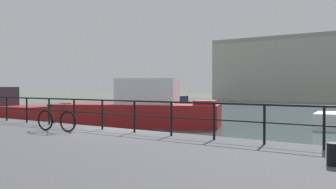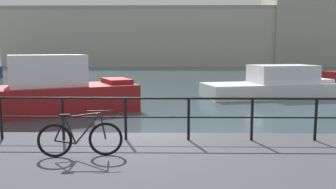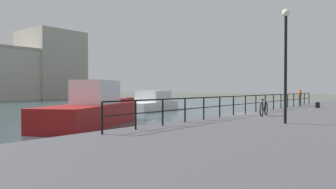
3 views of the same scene
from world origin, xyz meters
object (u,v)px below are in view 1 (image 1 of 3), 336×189
object	(u,v)px
moored_red_daysailer	(140,110)
mooring_bollard	(335,154)
moored_cabin_cruiser	(1,108)
parked_bicycle	(56,120)
moored_white_yacht	(158,98)

from	to	relation	value
moored_red_daysailer	mooring_bollard	distance (m)	16.82
moored_cabin_cruiser	parked_bicycle	distance (m)	16.95
mooring_bollard	moored_cabin_cruiser	bearing A→B (deg)	163.45
moored_red_daysailer	mooring_bollard	size ratio (longest dim) A/B	22.14
moored_cabin_cruiser	parked_bicycle	size ratio (longest dim) A/B	4.37
moored_white_yacht	parked_bicycle	distance (m)	34.30
moored_red_daysailer	moored_cabin_cruiser	size ratio (longest dim) A/B	1.27
moored_white_yacht	parked_bicycle	world-z (taller)	moored_white_yacht
moored_white_yacht	moored_cabin_cruiser	distance (m)	21.89
moored_red_daysailer	moored_white_yacht	bearing A→B (deg)	100.70
parked_bicycle	mooring_bollard	size ratio (longest dim) A/B	4.00
moored_cabin_cruiser	mooring_bollard	xyz separation A→B (m)	(24.98, -7.43, 0.14)
moored_white_yacht	parked_bicycle	xyz separation A→B (m)	(19.19, -28.43, 0.19)
moored_white_yacht	mooring_bollard	world-z (taller)	moored_white_yacht
moored_white_yacht	moored_cabin_cruiser	xyz separation A→B (m)	(3.69, -21.57, -0.12)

